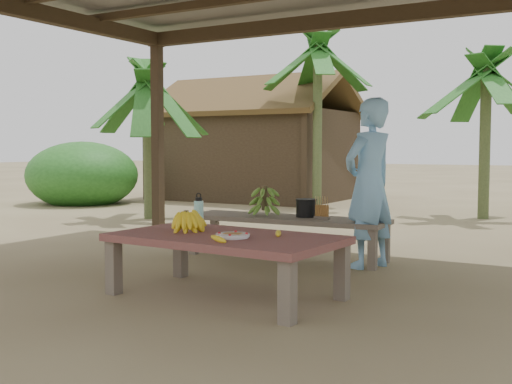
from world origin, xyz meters
The scene contains 16 objects.
ground centered at (0.00, 0.00, 0.00)m, with size 80.00×80.00×0.00m, color brown.
work_table centered at (0.23, -0.64, 0.43)m, with size 1.85×1.10×0.50m.
bench centered at (-0.18, 1.20, 0.39)m, with size 2.23×0.71×0.45m.
ripe_banana_bunch centered at (-0.17, -0.61, 0.59)m, with size 0.31×0.27×0.19m, color yellow, non-canonical shape.
plate centered at (0.37, -0.75, 0.52)m, with size 0.26×0.26×0.04m.
loose_banana_front centered at (0.40, -0.99, 0.52)m, with size 0.04×0.18×0.04m, color yellow.
loose_banana_side centered at (0.63, -0.49, 0.52)m, with size 0.04×0.14×0.04m, color yellow.
water_flask centered at (-0.22, -0.37, 0.63)m, with size 0.08×0.08×0.30m.
green_banana_stalk centered at (-0.43, 1.19, 0.62)m, with size 0.30×0.30×0.34m, color #598C2D, non-canonical shape.
cooking_pot centered at (0.03, 1.28, 0.54)m, with size 0.22×0.22×0.19m, color black.
skewer_rack centered at (0.26, 1.17, 0.57)m, with size 0.18×0.08×0.24m, color #A57F47, non-canonical shape.
woman centered at (0.78, 1.14, 0.84)m, with size 0.61×0.40×1.68m, color #75AEDD.
hut centered at (-4.50, 8.00, 1.10)m, with size 4.40×3.43×2.85m.
banana_plant_n centered at (0.92, 6.26, 2.22)m, with size 1.80×1.80×2.70m.
banana_plant_nw centered at (-2.27, 6.58, 2.87)m, with size 1.80×1.80×3.37m.
banana_plant_w centered at (-3.94, 3.48, 2.00)m, with size 1.80×1.80×2.47m.
Camera 1 is at (2.98, -4.89, 1.20)m, focal length 45.00 mm.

